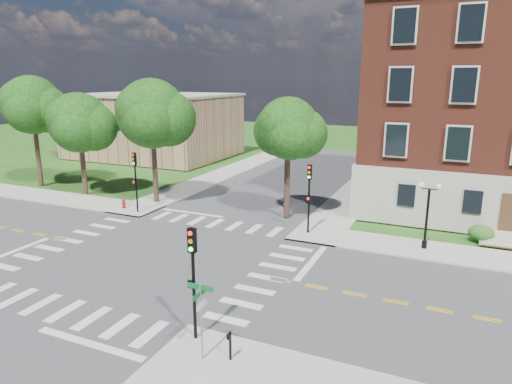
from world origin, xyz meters
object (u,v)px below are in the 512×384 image
at_px(traffic_signal_se, 193,270).
at_px(street_sign_pole, 201,307).
at_px(fire_hydrant, 124,204).
at_px(traffic_signal_nw, 135,174).
at_px(twin_lamp_west, 427,212).
at_px(traffic_signal_ne, 309,190).
at_px(push_button_post, 230,344).

height_order(traffic_signal_se, street_sign_pole, traffic_signal_se).
xyz_separation_m(street_sign_pole, fire_hydrant, (-16.53, 15.36, -1.84)).
bearing_deg(fire_hydrant, traffic_signal_nw, -13.98).
relative_size(twin_lamp_west, fire_hydrant, 5.64).
bearing_deg(fire_hydrant, street_sign_pole, -42.89).
bearing_deg(traffic_signal_ne, traffic_signal_se, -90.87).
xyz_separation_m(traffic_signal_ne, push_button_post, (1.79, -15.32, -2.39)).
relative_size(traffic_signal_nw, street_sign_pole, 1.55).
bearing_deg(twin_lamp_west, traffic_signal_se, -118.04).
xyz_separation_m(traffic_signal_ne, street_sign_pole, (0.78, -15.68, -0.88)).
relative_size(traffic_signal_se, push_button_post, 4.00).
height_order(traffic_signal_nw, fire_hydrant, traffic_signal_nw).
bearing_deg(fire_hydrant, traffic_signal_ne, 1.17).
bearing_deg(street_sign_pole, traffic_signal_nw, 134.76).
relative_size(traffic_signal_nw, twin_lamp_west, 1.13).
bearing_deg(twin_lamp_west, traffic_signal_ne, -178.73).
relative_size(traffic_signal_se, traffic_signal_ne, 1.00).
bearing_deg(fire_hydrant, twin_lamp_west, 1.20).
bearing_deg(push_button_post, twin_lamp_west, 69.34).
height_order(twin_lamp_west, push_button_post, twin_lamp_west).
xyz_separation_m(traffic_signal_nw, push_button_post, (15.81, -14.57, -2.39)).
bearing_deg(street_sign_pole, traffic_signal_ne, 92.85).
bearing_deg(push_button_post, fire_hydrant, 139.46).
relative_size(traffic_signal_ne, street_sign_pole, 1.55).
bearing_deg(twin_lamp_west, push_button_post, -110.66).
relative_size(traffic_signal_nw, push_button_post, 4.00).
distance_m(traffic_signal_ne, traffic_signal_nw, 14.05).
height_order(traffic_signal_ne, street_sign_pole, traffic_signal_ne).
xyz_separation_m(traffic_signal_nw, twin_lamp_west, (21.65, 0.92, -0.66)).
height_order(traffic_signal_nw, twin_lamp_west, traffic_signal_nw).
height_order(twin_lamp_west, fire_hydrant, twin_lamp_west).
distance_m(twin_lamp_west, street_sign_pole, 17.27).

